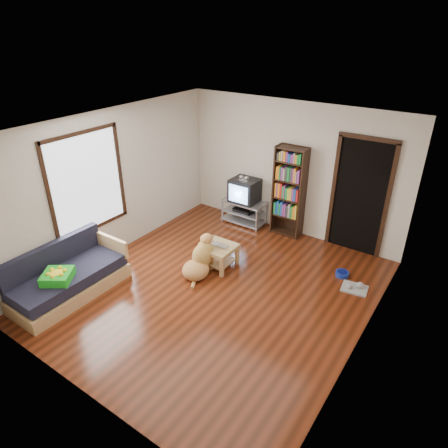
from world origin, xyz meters
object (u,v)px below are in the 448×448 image
Objects in this scene: grey_rag at (354,288)px; bookshelf at (289,187)px; sofa at (69,279)px; coffee_table at (218,252)px; tv_stand at (244,211)px; dog at (200,261)px; dog_bowl at (342,274)px; laptop at (217,246)px; green_cushion at (57,276)px; crt_tv at (245,190)px.

grey_rag is 0.22× the size of bookshelf.
coffee_table is at bearing 52.70° from sofa.
tv_stand is 0.50× the size of bookshelf.
dog is at bearing -155.52° from grey_rag.
dog_bowl is 0.39m from grey_rag.
dog reaches higher than laptop.
green_cushion is 1.85× the size of dog_bowl.
grey_rag is at bearing -31.28° from bookshelf.
tv_stand is 1.04× the size of dog.
coffee_table is (-2.21, -0.68, 0.27)m from grey_rag.
sofa is (-0.97, -3.63, -0.01)m from tv_stand.
tv_stand reaches higher than dog_bowl.
green_cushion is 1.02× the size of grey_rag.
tv_stand is (-2.73, 0.99, 0.25)m from grey_rag.
bookshelf is at bearing 150.68° from dog_bowl.
grey_rag is (2.21, 0.71, -0.40)m from laptop.
laptop is 0.14m from coffee_table.
bookshelf is at bearing 62.68° from sofa.
green_cushion is 4.56m from dog_bowl.
dog reaches higher than dog_bowl.
laptop is 1.78m from tv_stand.
crt_tv reaches higher than tv_stand.
sofa is at bearing -130.89° from laptop.
bookshelf is 1.00× the size of sofa.
bookshelf is 2.33m from dog.
dog is at bearing -106.98° from coffee_table.
laptop is 0.83× the size of grey_rag.
bookshelf reaches higher than crt_tv.
grey_rag is 0.46× the size of dog.
dog_bowl is at bearing 32.89° from dog.
crt_tv is at bearing 107.07° from coffee_table.
green_cushion is 2.57m from laptop.
bookshelf is (0.95, 0.07, 0.26)m from crt_tv.
bookshelf reaches higher than dog_bowl.
tv_stand is 1.55× the size of crt_tv.
dog_bowl is 1.95m from bookshelf.
dog_bowl is 0.40× the size of coffee_table.
crt_tv is at bearing 159.72° from grey_rag.
green_cushion is 4.38m from bookshelf.
green_cushion is at bearing -136.29° from dog_bowl.
sofa reaches higher than dog_bowl.
crt_tv is at bearing 162.66° from dog_bowl.
crt_tv is at bearing 103.62° from laptop.
coffee_table is 0.64× the size of dog.
laptop is 2.17m from dog_bowl.
coffee_table is (0.52, -1.67, 0.01)m from tv_stand.
green_cushion is 4.62m from grey_rag.
coffee_table is 0.39m from dog.
tv_stand is at bearing -90.00° from crt_tv.
bookshelf is (0.43, 1.79, 0.59)m from laptop.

